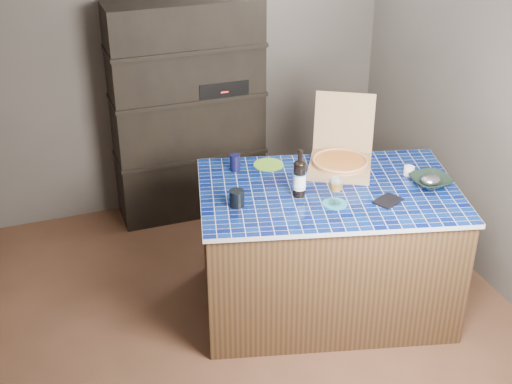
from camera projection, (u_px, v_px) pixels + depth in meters
name	position (u px, v px, depth m)	size (l,w,h in m)	color
room	(250.00, 147.00, 4.32)	(3.50, 3.50, 3.50)	brown
shelving_unit	(188.00, 111.00, 5.75)	(1.20, 0.41, 1.80)	black
kitchen_island	(326.00, 249.00, 4.78)	(1.86, 1.42, 0.91)	#4B311D
pizza_box	(340.00, 159.00, 4.80)	(0.60, 0.64, 0.45)	#9C7350
mead_bottle	(299.00, 178.00, 4.43)	(0.08, 0.08, 0.32)	black
teal_trivet	(335.00, 204.00, 4.39)	(0.15, 0.15, 0.01)	#1A7388
wine_glass	(336.00, 184.00, 4.33)	(0.09, 0.09, 0.20)	white
tumbler	(237.00, 198.00, 4.35)	(0.09, 0.09, 0.10)	black
dvd_case	(388.00, 201.00, 4.41)	(0.12, 0.17, 0.01)	black
bowl	(431.00, 181.00, 4.59)	(0.25, 0.25, 0.06)	black
foil_contents	(431.00, 180.00, 4.59)	(0.14, 0.11, 0.06)	#A4A5AF
white_jar	(409.00, 171.00, 4.73)	(0.07, 0.07, 0.06)	white
navy_cup	(235.00, 162.00, 4.78)	(0.07, 0.07, 0.11)	black
green_trivet	(269.00, 165.00, 4.87)	(0.20, 0.20, 0.01)	#66A824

